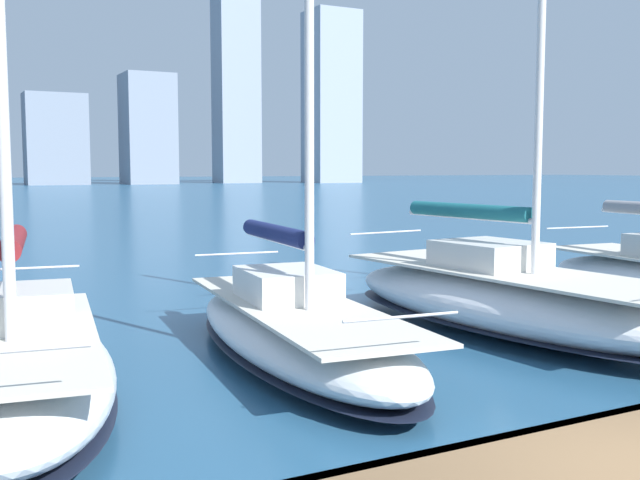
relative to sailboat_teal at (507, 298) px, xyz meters
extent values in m
cube|color=#473828|center=(4.69, 5.94, -0.18)|extent=(28.00, 0.16, 0.10)
cylinder|color=#473828|center=(4.69, 6.11, -0.48)|extent=(0.28, 0.28, 0.50)
cube|color=#929DAC|center=(-76.53, -147.91, 19.62)|extent=(11.43, 10.28, 40.70)
cube|color=#8B95A4|center=(-55.00, -155.31, 25.71)|extent=(9.73, 7.56, 52.88)
cube|color=gray|center=(-32.93, -151.89, 11.21)|extent=(10.59, 10.37, 23.88)
cube|color=gray|center=(-13.79, -153.09, 8.74)|extent=(12.38, 7.55, 18.93)
cylinder|color=silver|center=(-6.05, -3.81, 0.99)|extent=(2.23, 0.24, 0.04)
ellipsoid|color=white|center=(0.00, 0.03, -0.10)|extent=(3.76, 9.43, 1.26)
ellipsoid|color=black|center=(0.00, 0.03, -0.44)|extent=(3.78, 9.48, 0.10)
cube|color=beige|center=(0.00, 0.03, 0.56)|extent=(3.13, 8.28, 0.06)
cube|color=silver|center=(0.04, -0.52, 0.87)|extent=(1.96, 2.17, 0.55)
cylinder|color=silver|center=(-0.06, 0.72, 5.24)|extent=(0.16, 0.16, 9.30)
cylinder|color=silver|center=(0.10, -1.20, 1.64)|extent=(0.45, 3.86, 0.12)
cylinder|color=#19606B|center=(0.10, -1.20, 1.76)|extent=(0.62, 3.57, 0.32)
cylinder|color=silver|center=(0.35, -4.09, 1.08)|extent=(2.23, 0.23, 0.04)
ellipsoid|color=silver|center=(4.88, 0.00, -0.25)|extent=(3.41, 8.76, 0.96)
ellipsoid|color=black|center=(4.88, 0.00, -0.51)|extent=(3.42, 8.81, 0.10)
cube|color=beige|center=(4.88, 0.00, 0.27)|extent=(2.84, 7.70, 0.06)
cube|color=silver|center=(4.83, -0.51, 0.57)|extent=(1.72, 2.03, 0.55)
cylinder|color=silver|center=(4.77, -1.15, 1.35)|extent=(0.48, 3.59, 0.12)
cylinder|color=navy|center=(4.77, -1.15, 1.47)|extent=(0.65, 3.32, 0.32)
cylinder|color=silver|center=(5.27, 3.91, 0.79)|extent=(1.66, 0.21, 0.04)
cylinder|color=silver|center=(4.50, -3.83, 0.79)|extent=(1.92, 0.23, 0.04)
ellipsoid|color=silver|center=(9.66, 0.94, -0.17)|extent=(3.59, 7.36, 1.11)
ellipsoid|color=black|center=(9.66, 0.94, -0.48)|extent=(3.61, 7.40, 0.10)
cube|color=beige|center=(9.66, 0.94, 0.42)|extent=(3.00, 6.45, 0.06)
cube|color=silver|center=(9.61, 0.52, 0.72)|extent=(1.79, 1.76, 0.55)
cylinder|color=silver|center=(9.53, -0.01, 1.50)|extent=(0.52, 2.96, 0.12)
cylinder|color=maroon|center=(9.53, -0.01, 1.62)|extent=(0.69, 2.75, 0.32)
cylinder|color=silver|center=(9.23, -2.21, 0.94)|extent=(1.98, 0.31, 0.04)
camera|label=1|loc=(10.64, 11.83, 2.69)|focal=42.00mm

